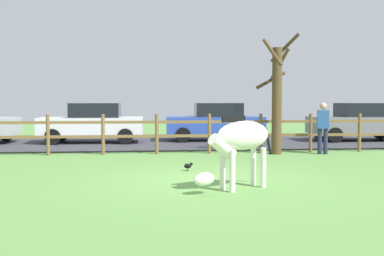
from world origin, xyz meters
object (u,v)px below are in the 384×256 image
zebra (240,141)px  parked_car_grey (360,122)px  parked_car_blue (215,121)px  parked_car_white (93,123)px  crow_on_grass (188,166)px  bare_tree (277,95)px  visitor_near_fence (323,126)px

zebra → parked_car_grey: (7.09, 9.58, -0.08)m
parked_car_blue → parked_car_grey: (5.96, -0.67, 0.00)m
zebra → parked_car_white: (-3.83, 9.80, -0.08)m
crow_on_grass → parked_car_white: size_ratio=0.05×
bare_tree → parked_car_blue: (-1.25, 4.60, -1.02)m
parked_car_white → visitor_near_fence: (7.68, -4.34, 0.06)m
parked_car_grey → crow_on_grass: bearing=-137.5°
zebra → parked_car_grey: size_ratio=0.43×
parked_car_blue → visitor_near_fence: (2.71, -4.79, 0.06)m
zebra → crow_on_grass: size_ratio=8.05×
bare_tree → crow_on_grass: 4.85m
crow_on_grass → visitor_near_fence: bearing=33.7°
bare_tree → parked_car_white: size_ratio=0.96×
bare_tree → parked_car_grey: (4.71, 3.93, -1.02)m
crow_on_grass → visitor_near_fence: (4.61, 3.07, 0.78)m
crow_on_grass → visitor_near_fence: visitor_near_fence is taller
parked_car_grey → visitor_near_fence: bearing=-128.3°
bare_tree → visitor_near_fence: bare_tree is taller
parked_car_blue → parked_car_white: bearing=-174.8°
zebra → visitor_near_fence: bearing=54.9°
zebra → visitor_near_fence: size_ratio=1.06×
crow_on_grass → bare_tree: bearing=45.9°
bare_tree → parked_car_blue: 4.88m
zebra → parked_car_grey: parked_car_grey is taller
bare_tree → crow_on_grass: (-3.15, -3.25, -1.74)m
parked_car_blue → parked_car_white: same height
parked_car_blue → zebra: bearing=-96.3°
bare_tree → parked_car_grey: size_ratio=0.95×
bare_tree → zebra: 6.20m
parked_car_blue → visitor_near_fence: bearing=-60.5°
parked_car_grey → parked_car_white: (-10.93, 0.22, 0.00)m
parked_car_blue → visitor_near_fence: size_ratio=2.48×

